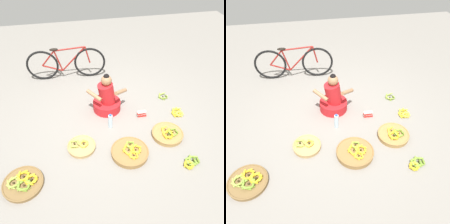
# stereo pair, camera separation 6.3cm
# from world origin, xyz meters

# --- Properties ---
(ground_plane) EXTENTS (10.00, 10.00, 0.00)m
(ground_plane) POSITION_xyz_m (0.00, 0.00, 0.00)
(ground_plane) COLOR gray
(vendor_woman_front) EXTENTS (0.76, 0.52, 0.78)m
(vendor_woman_front) POSITION_xyz_m (0.00, 0.30, 0.25)
(vendor_woman_front) COLOR red
(vendor_woman_front) RESTS_ON ground
(bicycle_leaning) EXTENTS (1.70, 0.15, 0.73)m
(bicycle_leaning) POSITION_xyz_m (-0.67, 1.56, 0.36)
(bicycle_leaning) COLOR black
(bicycle_leaning) RESTS_ON ground
(banana_basket_back_left) EXTENTS (0.57, 0.57, 0.14)m
(banana_basket_back_left) POSITION_xyz_m (-1.44, -1.08, 0.04)
(banana_basket_back_left) COLOR brown
(banana_basket_back_left) RESTS_ON ground
(banana_basket_mid_right) EXTENTS (0.53, 0.53, 0.16)m
(banana_basket_mid_right) POSITION_xyz_m (0.88, -0.60, 0.05)
(banana_basket_mid_right) COLOR #A87F47
(banana_basket_mid_right) RESTS_ON ground
(banana_basket_back_center) EXTENTS (0.46, 0.46, 0.13)m
(banana_basket_back_center) POSITION_xyz_m (-0.58, -0.58, 0.04)
(banana_basket_back_center) COLOR tan
(banana_basket_back_center) RESTS_ON ground
(banana_basket_front_right) EXTENTS (0.59, 0.59, 0.16)m
(banana_basket_front_right) POSITION_xyz_m (0.16, -0.85, 0.05)
(banana_basket_front_right) COLOR olive
(banana_basket_front_right) RESTS_ON ground
(loose_bananas_mid_left) EXTENTS (0.30, 0.26, 0.09)m
(loose_bananas_mid_left) POSITION_xyz_m (1.02, -1.21, 0.03)
(loose_bananas_mid_left) COLOR olive
(loose_bananas_mid_left) RESTS_ON ground
(loose_bananas_back_right) EXTENTS (0.21, 0.22, 0.09)m
(loose_bananas_back_right) POSITION_xyz_m (1.18, 0.43, 0.03)
(loose_bananas_back_right) COLOR #8CAD38
(loose_bananas_back_right) RESTS_ON ground
(loose_bananas_front_center) EXTENTS (0.24, 0.27, 0.10)m
(loose_bananas_front_center) POSITION_xyz_m (1.28, -0.11, 0.03)
(loose_bananas_front_center) COLOR gold
(loose_bananas_front_center) RESTS_ON ground
(water_bottle) EXTENTS (0.07, 0.07, 0.28)m
(water_bottle) POSITION_xyz_m (-0.03, -0.19, 0.13)
(water_bottle) COLOR silver
(water_bottle) RESTS_ON ground
(packet_carton_stack) EXTENTS (0.18, 0.07, 0.12)m
(packet_carton_stack) POSITION_xyz_m (0.59, -0.03, 0.06)
(packet_carton_stack) COLOR red
(packet_carton_stack) RESTS_ON ground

